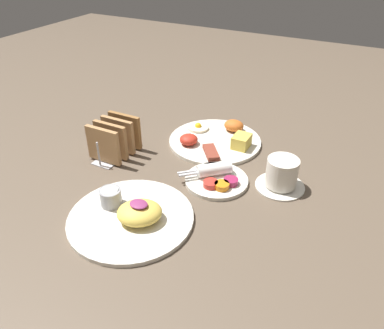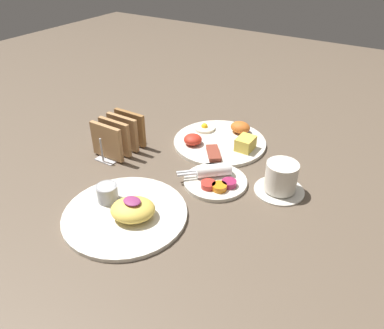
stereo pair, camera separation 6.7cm
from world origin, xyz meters
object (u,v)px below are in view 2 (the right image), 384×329
at_px(toast_rack, 119,136).
at_px(plate_foreground, 126,211).
at_px(plate_condiments, 215,179).
at_px(plate_breakfast, 221,140).
at_px(coffee_cup, 281,179).

bearing_deg(toast_rack, plate_foreground, -46.26).
bearing_deg(toast_rack, plate_condiments, 1.35).
xyz_separation_m(plate_breakfast, plate_foreground, (-0.02, -0.39, 0.00)).
relative_size(plate_breakfast, plate_foreground, 0.98).
distance_m(plate_condiments, toast_rack, 0.30).
relative_size(plate_foreground, coffee_cup, 2.28).
height_order(plate_foreground, coffee_cup, coffee_cup).
height_order(plate_condiments, plate_foreground, plate_foreground).
xyz_separation_m(plate_foreground, toast_rack, (-0.20, 0.21, 0.03)).
height_order(plate_condiments, toast_rack, toast_rack).
xyz_separation_m(plate_condiments, plate_foreground, (-0.11, -0.21, 0.00)).
bearing_deg(plate_foreground, coffee_cup, 46.75).
bearing_deg(coffee_cup, plate_condiments, -159.56).
xyz_separation_m(plate_breakfast, toast_rack, (-0.22, -0.19, 0.04)).
relative_size(plate_foreground, toast_rack, 1.85).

